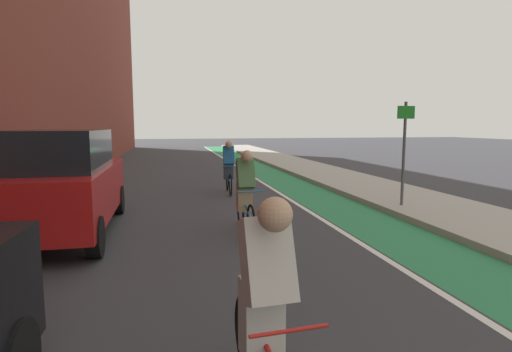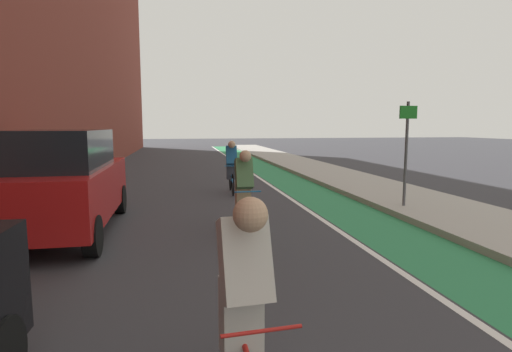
% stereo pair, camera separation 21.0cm
% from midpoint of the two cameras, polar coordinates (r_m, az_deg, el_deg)
% --- Properties ---
extents(ground_plane, '(98.28, 98.28, 0.00)m').
position_cam_midpoint_polar(ground_plane, '(16.12, -7.45, -0.31)').
color(ground_plane, '#38383D').
extents(bike_lane_paint, '(1.60, 44.67, 0.00)m').
position_cam_midpoint_polar(bike_lane_paint, '(18.52, 2.15, 0.71)').
color(bike_lane_paint, '#2D8451').
rests_on(bike_lane_paint, ground).
extents(lane_divider_stripe, '(0.12, 44.67, 0.00)m').
position_cam_midpoint_polar(lane_divider_stripe, '(18.35, -0.59, 0.66)').
color(lane_divider_stripe, white).
rests_on(lane_divider_stripe, ground).
extents(sidewalk_right, '(2.70, 44.67, 0.14)m').
position_cam_midpoint_polar(sidewalk_right, '(19.10, 8.45, 1.04)').
color(sidewalk_right, '#A8A59E').
rests_on(sidewalk_right, ground).
extents(parked_suv_red, '(1.88, 4.41, 1.98)m').
position_cam_midpoint_polar(parked_suv_red, '(8.47, -24.92, -0.65)').
color(parked_suv_red, red).
rests_on(parked_suv_red, ground).
extents(cyclist_lead, '(0.48, 1.74, 1.63)m').
position_cam_midpoint_polar(cyclist_lead, '(2.89, 0.41, -17.59)').
color(cyclist_lead, black).
rests_on(cyclist_lead, ground).
extents(cyclist_mid, '(0.48, 1.71, 1.61)m').
position_cam_midpoint_polar(cyclist_mid, '(7.72, -0.96, -1.93)').
color(cyclist_mid, black).
rests_on(cyclist_mid, ground).
extents(cyclist_trailing, '(0.48, 1.71, 1.61)m').
position_cam_midpoint_polar(cyclist_trailing, '(12.39, -3.00, 1.48)').
color(cyclist_trailing, black).
rests_on(cyclist_trailing, ground).
extents(street_sign_post, '(0.44, 0.07, 2.48)m').
position_cam_midpoint_polar(street_sign_post, '(10.33, 20.95, 4.22)').
color(street_sign_post, '#4C4C51').
rests_on(street_sign_post, sidewalk_right).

